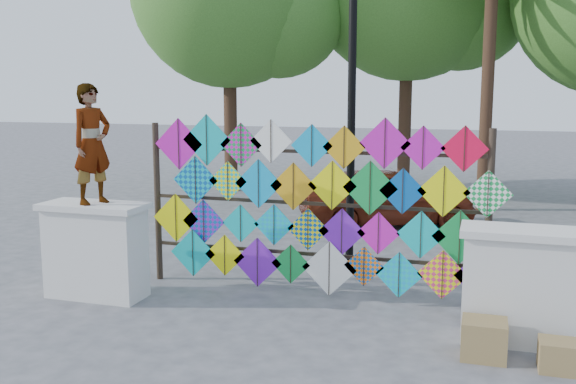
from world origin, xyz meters
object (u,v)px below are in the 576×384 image
Objects in this scene: sedan at (387,196)px; lamppost at (352,95)px; vendor_woman at (92,144)px; kite_rack at (313,207)px.

sedan is 4.17m from lamppost.
vendor_woman is 0.44× the size of sedan.
vendor_woman reaches higher than sedan.
lamppost is at bearing 158.15° from sedan.
vendor_woman is 6.70m from sedan.
vendor_woman is at bearing -161.28° from kite_rack.
vendor_woman is 3.75m from lamppost.
sedan is at bearing 89.62° from lamppost.
vendor_woman reaches higher than kite_rack.
lamppost reaches higher than sedan.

